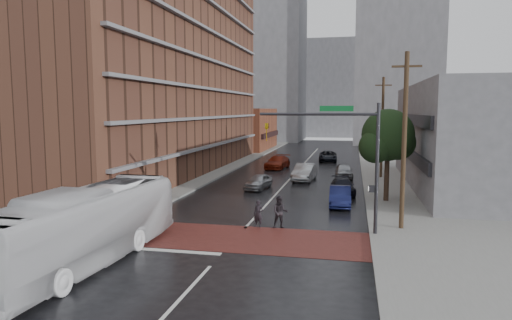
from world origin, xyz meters
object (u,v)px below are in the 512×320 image
at_px(pedestrian_a, 258,214).
at_px(car_parked_mid, 343,186).
at_px(transit_bus, 84,227).
at_px(car_parked_near, 340,196).
at_px(pedestrian_b, 280,212).
at_px(car_travel_c, 277,162).
at_px(car_travel_a, 258,181).
at_px(car_travel_b, 305,172).
at_px(suv_travel, 328,156).
at_px(car_parked_far, 344,171).

relative_size(pedestrian_a, car_parked_mid, 0.37).
xyz_separation_m(transit_bus, car_parked_near, (10.70, 14.92, -1.01)).
relative_size(transit_bus, pedestrian_a, 7.71).
relative_size(pedestrian_b, car_parked_mid, 0.44).
bearing_deg(car_travel_c, car_travel_a, -80.12).
distance_m(car_travel_b, suv_travel, 17.17).
distance_m(car_travel_a, car_travel_b, 6.49).
relative_size(pedestrian_b, suv_travel, 0.38).
height_order(car_travel_c, car_parked_mid, car_travel_c).
bearing_deg(car_parked_mid, car_travel_c, 110.51).
bearing_deg(car_travel_a, transit_bus, -91.17).
distance_m(pedestrian_b, car_parked_near, 7.70).
bearing_deg(pedestrian_b, car_parked_mid, 64.39).
xyz_separation_m(pedestrian_a, car_travel_c, (-3.24, 26.62, -0.06)).
bearing_deg(car_travel_c, car_parked_mid, -54.89).
bearing_deg(transit_bus, car_parked_near, 56.63).
relative_size(pedestrian_a, suv_travel, 0.32).
distance_m(car_travel_a, suv_travel, 23.12).
relative_size(car_travel_a, car_travel_b, 0.78).
xyz_separation_m(transit_bus, pedestrian_b, (7.49, 7.92, -0.76)).
xyz_separation_m(suv_travel, car_parked_mid, (2.47, -23.42, -0.07)).
bearing_deg(car_travel_c, car_parked_near, -61.21).
height_order(pedestrian_a, car_parked_near, pedestrian_a).
height_order(pedestrian_b, car_parked_mid, pedestrian_b).
distance_m(pedestrian_a, car_parked_near, 8.32).
xyz_separation_m(car_travel_c, car_parked_near, (7.74, -19.62, -0.04)).
bearing_deg(car_parked_far, car_travel_a, -134.32).
relative_size(car_travel_b, car_parked_far, 1.18).
bearing_deg(car_travel_c, pedestrian_b, -73.08).
xyz_separation_m(car_travel_b, suv_travel, (1.30, 17.12, -0.13)).
bearing_deg(suv_travel, pedestrian_a, -96.09).
xyz_separation_m(transit_bus, car_travel_c, (2.96, 34.54, -0.97)).
bearing_deg(car_travel_b, pedestrian_a, -87.73).
height_order(car_travel_a, car_parked_near, car_parked_near).
bearing_deg(car_parked_near, car_parked_far, 88.14).
height_order(car_parked_near, car_parked_far, car_parked_far).
relative_size(pedestrian_a, pedestrian_b, 0.84).
height_order(car_travel_a, car_travel_c, car_travel_c).
distance_m(pedestrian_b, car_travel_c, 27.00).
bearing_deg(pedestrian_b, car_travel_b, 81.47).
height_order(car_travel_b, car_travel_c, car_travel_b).
bearing_deg(transit_bus, pedestrian_b, 48.87).
xyz_separation_m(transit_bus, car_parked_mid, (10.79, 19.73, -1.08)).
bearing_deg(transit_bus, car_travel_a, 82.30).
relative_size(car_parked_near, car_parked_far, 1.01).
height_order(transit_bus, car_travel_a, transit_bus).
height_order(pedestrian_b, car_travel_c, pedestrian_b).
bearing_deg(car_parked_mid, pedestrian_b, -112.93).
distance_m(car_parked_mid, car_parked_far, 9.06).
bearing_deg(car_travel_b, car_parked_far, 41.69).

